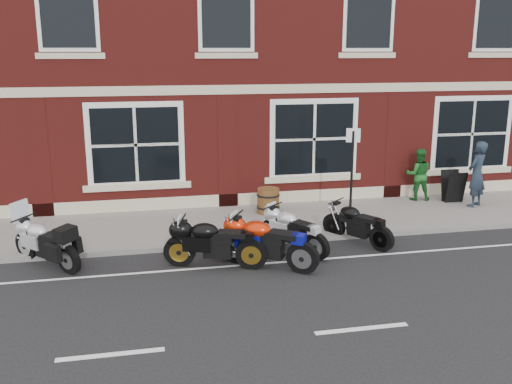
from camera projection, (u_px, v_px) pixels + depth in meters
ground at (308, 264)px, 12.19m from camera, size 80.00×80.00×0.00m
sidewalk at (275, 221)px, 15.02m from camera, size 30.00×3.00×0.12m
kerb at (291, 240)px, 13.52m from camera, size 30.00×0.16×0.12m
pub_building at (227, 6)px, 20.71m from camera, size 24.00×12.00×12.00m
moto_touring_silver at (45, 241)px, 11.96m from camera, size 1.50×1.58×1.35m
moto_sport_red at (266, 241)px, 11.87m from camera, size 1.90×1.44×1.01m
moto_sport_black at (213, 241)px, 11.87m from camera, size 2.13×0.81×0.99m
moto_sport_silver at (294, 229)px, 12.84m from camera, size 1.14×1.80×0.91m
moto_naked_black at (357, 223)px, 13.34m from camera, size 1.14×1.75×0.89m
pedestrian_left at (477, 174)px, 16.03m from camera, size 0.81×0.74×1.87m
pedestrian_right at (418, 174)px, 16.76m from camera, size 0.88×0.76×1.54m
a_board_sign at (453, 186)px, 16.59m from camera, size 0.57×0.39×0.93m
barrel_planter at (268, 201)px, 15.46m from camera, size 0.62×0.62×0.69m
parking_sign at (352, 169)px, 14.26m from camera, size 0.34×0.13×2.45m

